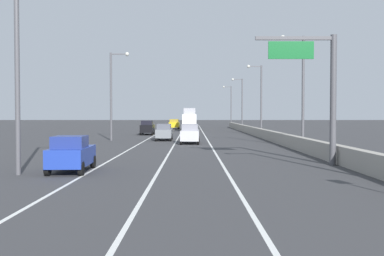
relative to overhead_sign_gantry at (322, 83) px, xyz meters
name	(u,v)px	position (x,y,z in m)	size (l,w,h in m)	color
ground_plane	(195,134)	(-7.12, 40.52, -4.73)	(320.00, 320.00, 0.00)	#38383A
lane_stripe_left	(152,137)	(-12.62, 31.52, -4.73)	(0.16, 130.00, 0.00)	silver
lane_stripe_center	(179,137)	(-9.12, 31.52, -4.73)	(0.16, 130.00, 0.00)	silver
lane_stripe_right	(207,137)	(-5.62, 31.52, -4.73)	(0.16, 130.00, 0.00)	silver
jersey_barrier_right	(286,140)	(1.34, 16.52, -4.18)	(0.60, 120.00, 1.10)	#9E998E
overhead_sign_gantry	(322,83)	(0.00, 0.00, 0.00)	(4.68, 0.36, 7.50)	#47474C
lamp_post_right_second	(301,83)	(2.03, 13.44, 0.92)	(2.14, 0.44, 9.80)	#4C4C51
lamp_post_right_third	(260,95)	(2.00, 37.09, 0.92)	(2.14, 0.44, 9.80)	#4C4C51
lamp_post_right_fourth	(242,100)	(1.95, 60.75, 0.92)	(2.14, 0.44, 9.80)	#4C4C51
lamp_post_right_fifth	(231,103)	(1.87, 84.40, 0.92)	(2.14, 0.44, 9.80)	#4C4C51
lamp_post_left_near	(24,58)	(-15.54, -4.21, 0.92)	(2.14, 0.44, 9.80)	#4C4C51
lamp_post_left_mid	(114,90)	(-16.09, 24.17, 0.92)	(2.14, 0.44, 9.80)	#4C4C51
car_silver_0	(191,134)	(-7.57, 19.14, -3.76)	(1.97, 4.53, 1.95)	#B7B7BC
car_green_1	(191,124)	(-7.70, 69.67, -3.78)	(1.93, 4.32, 1.89)	#196033
car_gray_2	(165,132)	(-10.51, 24.81, -3.80)	(1.82, 4.78, 1.86)	slate
car_yellow_3	(175,124)	(-10.91, 63.90, -3.76)	(2.09, 4.53, 1.94)	gold
car_blue_4	(72,154)	(-13.55, -3.01, -3.80)	(1.96, 4.12, 1.85)	#1E389E
car_black_5	(148,128)	(-13.76, 38.52, -3.71)	(1.93, 4.65, 2.04)	black
box_truck	(190,120)	(-7.84, 54.36, -2.89)	(2.48, 9.25, 4.03)	silver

